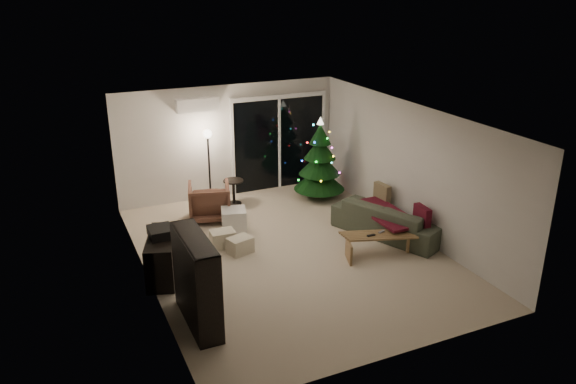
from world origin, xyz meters
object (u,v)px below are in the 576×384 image
object	(u,v)px
media_cabinet	(163,257)
armchair	(209,202)
sofa	(389,219)
christmas_tree	(320,158)
bookshelf	(185,283)
coffee_table	(378,244)

from	to	relation	value
media_cabinet	armchair	xyz separation A→B (m)	(1.40, 1.99, 0.02)
sofa	christmas_tree	distance (m)	2.41
bookshelf	sofa	distance (m)	4.52
media_cabinet	coffee_table	xyz separation A→B (m)	(3.65, -0.77, -0.17)
armchair	christmas_tree	distance (m)	2.66
bookshelf	sofa	bearing A→B (deg)	34.51
bookshelf	media_cabinet	world-z (taller)	bookshelf
media_cabinet	coffee_table	world-z (taller)	media_cabinet
armchair	christmas_tree	size ratio (longest dim) A/B	0.45
christmas_tree	coffee_table	bearing A→B (deg)	-96.68
media_cabinet	sofa	bearing A→B (deg)	16.60
bookshelf	armchair	world-z (taller)	bookshelf
bookshelf	armchair	distance (m)	3.78
sofa	coffee_table	distance (m)	0.91
armchair	coffee_table	xyz separation A→B (m)	(2.25, -2.76, -0.18)
bookshelf	christmas_tree	world-z (taller)	christmas_tree
sofa	coffee_table	size ratio (longest dim) A/B	1.75
media_cabinet	coffee_table	bearing A→B (deg)	6.71
armchair	bookshelf	bearing A→B (deg)	83.65
armchair	christmas_tree	xyz separation A→B (m)	(2.60, 0.16, 0.54)
armchair	media_cabinet	bearing A→B (deg)	70.36
bookshelf	media_cabinet	bearing A→B (deg)	107.03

